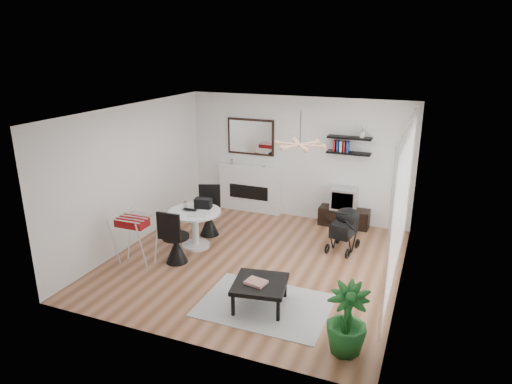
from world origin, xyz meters
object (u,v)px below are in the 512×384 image
at_px(tv_console, 344,217).
at_px(coffee_table, 260,285).
at_px(crt_tv, 344,198).
at_px(dining_table, 195,223).
at_px(stroller, 344,231).
at_px(drying_rack, 136,239).
at_px(potted_plant, 347,319).
at_px(fireplace, 250,183).

height_order(tv_console, coffee_table, coffee_table).
bearing_deg(tv_console, crt_tv, -168.80).
relative_size(dining_table, coffee_table, 1.13).
xyz_separation_m(stroller, coffee_table, (-0.75, -2.45, -0.02)).
relative_size(tv_console, stroller, 1.18).
height_order(drying_rack, potted_plant, potted_plant).
bearing_deg(tv_console, dining_table, -139.00).
relative_size(stroller, potted_plant, 0.95).
distance_m(fireplace, crt_tv, 2.23).
distance_m(fireplace, stroller, 2.81).
distance_m(crt_tv, stroller, 1.22).
xyz_separation_m(tv_console, coffee_table, (-0.51, -3.63, 0.16)).
bearing_deg(coffee_table, crt_tv, 82.24).
xyz_separation_m(dining_table, drying_rack, (-0.61, -1.03, -0.00)).
bearing_deg(dining_table, drying_rack, -120.58).
bearing_deg(tv_console, coffee_table, -98.01).
bearing_deg(stroller, crt_tv, 112.41).
relative_size(drying_rack, coffee_table, 1.04).
xyz_separation_m(drying_rack, potted_plant, (3.93, -1.04, -0.01)).
distance_m(crt_tv, dining_table, 3.22).
bearing_deg(crt_tv, potted_plant, -77.91).
bearing_deg(drying_rack, coffee_table, -11.04).
xyz_separation_m(drying_rack, stroller, (3.29, 1.98, -0.10)).
xyz_separation_m(tv_console, crt_tv, (-0.02, -0.00, 0.43)).
xyz_separation_m(fireplace, dining_table, (-0.20, -2.24, -0.20)).
xyz_separation_m(crt_tv, drying_rack, (-3.04, -3.15, -0.14)).
height_order(dining_table, drying_rack, drying_rack).
bearing_deg(stroller, dining_table, -150.35).
bearing_deg(potted_plant, crt_tv, 102.09).
distance_m(tv_console, dining_table, 3.25).
relative_size(fireplace, drying_rack, 2.35).
bearing_deg(drying_rack, fireplace, 75.52).
bearing_deg(potted_plant, coffee_table, 157.68).
height_order(crt_tv, drying_rack, drying_rack).
bearing_deg(coffee_table, fireplace, 114.80).
distance_m(tv_console, potted_plant, 4.30).
height_order(stroller, coffee_table, stroller).
bearing_deg(fireplace, dining_table, -95.09).
bearing_deg(dining_table, fireplace, 84.91).
bearing_deg(tv_console, potted_plant, -78.14).
bearing_deg(potted_plant, tv_console, 101.86).
distance_m(dining_table, coffee_table, 2.45).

